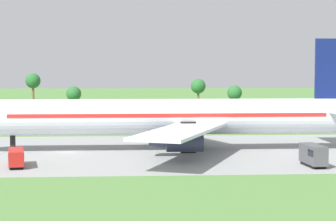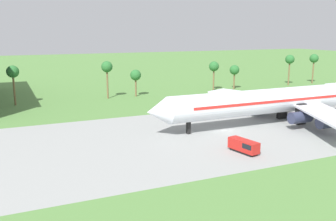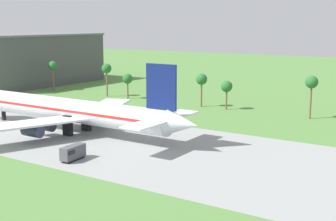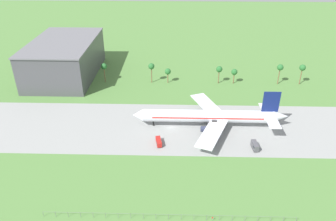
# 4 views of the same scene
# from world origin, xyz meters

# --- Properties ---
(ground_plane) EXTENTS (600.00, 600.00, 0.00)m
(ground_plane) POSITION_xyz_m (0.00, 0.00, 0.00)
(ground_plane) COLOR #517F3D
(taxiway_strip) EXTENTS (320.00, 44.00, 0.02)m
(taxiway_strip) POSITION_xyz_m (0.00, 0.00, 0.01)
(taxiway_strip) COLOR gray
(taxiway_strip) RESTS_ON ground_plane
(jet_airliner) EXTENTS (70.97, 51.14, 18.13)m
(jet_airliner) POSITION_xyz_m (17.90, 1.25, 5.42)
(jet_airliner) COLOR silver
(jet_airliner) RESTS_ON ground_plane
(fuel_truck) EXTENTS (3.08, 6.35, 2.36)m
(fuel_truck) POSITION_xyz_m (-5.24, -14.17, 1.28)
(fuel_truck) COLOR black
(fuel_truck) RESTS_ON ground_plane
(palm_tree_row) EXTENTS (118.96, 3.60, 12.22)m
(palm_tree_row) POSITION_xyz_m (20.32, 50.08, 8.93)
(palm_tree_row) COLOR brown
(palm_tree_row) RESTS_ON ground_plane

